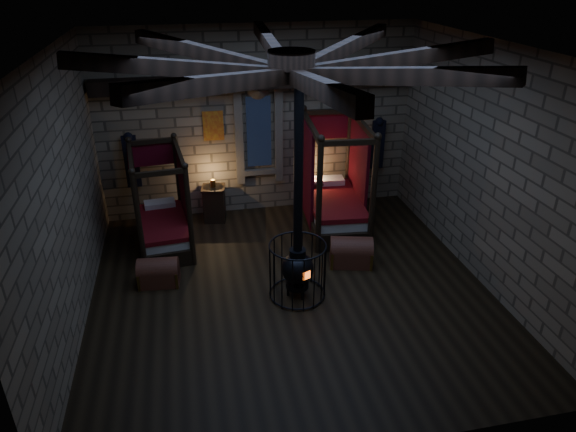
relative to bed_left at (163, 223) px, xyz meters
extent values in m
cube|color=black|center=(2.23, -2.18, -0.50)|extent=(7.00, 7.00, 0.01)
cube|color=#847054|center=(2.23, 1.32, 1.60)|extent=(7.00, 0.02, 4.20)
cube|color=#847054|center=(2.23, -5.68, 1.60)|extent=(7.00, 0.02, 4.20)
cube|color=#847054|center=(-1.27, -2.18, 1.60)|extent=(0.02, 7.00, 4.20)
cube|color=#847054|center=(5.73, -2.18, 1.60)|extent=(0.02, 7.00, 4.20)
cube|color=black|center=(2.23, -2.18, 3.70)|extent=(7.00, 7.00, 0.01)
cube|color=black|center=(2.23, 1.14, 2.55)|extent=(6.86, 0.35, 0.30)
cylinder|color=black|center=(2.23, -2.18, 3.55)|extent=(0.70, 0.70, 0.25)
cube|color=black|center=(2.23, 1.27, 1.40)|extent=(0.55, 0.04, 1.60)
cube|color=maroon|center=(1.23, 1.28, 1.60)|extent=(0.45, 0.03, 0.65)
cube|color=black|center=(-0.57, 1.16, 0.95)|extent=(0.30, 0.10, 1.15)
cube|color=black|center=(5.03, 1.16, 0.95)|extent=(0.30, 0.10, 1.15)
cube|color=black|center=(0.01, -0.08, -0.33)|extent=(1.17, 2.00, 0.33)
cube|color=beige|center=(0.01, -0.08, -0.08)|extent=(1.05, 1.84, 0.20)
cube|color=maroon|center=(0.01, -0.08, 0.05)|extent=(1.11, 1.88, 0.09)
cube|color=beige|center=(-0.06, 0.62, 0.14)|extent=(0.67, 0.38, 0.13)
cube|color=#540712|center=(-0.09, 0.86, 1.20)|extent=(1.01, 0.14, 0.50)
cylinder|color=black|center=(-0.36, -1.03, 0.51)|extent=(0.10, 0.10, 2.02)
cylinder|color=black|center=(-0.54, 0.79, 0.51)|extent=(0.10, 0.10, 2.02)
cylinder|color=black|center=(0.55, -0.94, 0.51)|extent=(0.10, 0.10, 2.02)
cylinder|color=black|center=(0.37, 0.88, 0.51)|extent=(0.10, 0.10, 2.02)
cube|color=#540712|center=(-0.50, 0.15, 0.56)|extent=(0.19, 1.37, 1.79)
cube|color=#540712|center=(0.46, 0.24, 0.56)|extent=(0.19, 1.37, 1.79)
cube|color=black|center=(3.67, 0.04, -0.31)|extent=(1.35, 2.33, 0.39)
cube|color=beige|center=(3.67, 0.04, 0.00)|extent=(1.20, 2.14, 0.24)
cube|color=maroon|center=(3.67, 0.04, 0.15)|extent=(1.27, 2.19, 0.11)
cube|color=beige|center=(3.74, 0.86, 0.25)|extent=(0.78, 0.44, 0.15)
cube|color=#540712|center=(3.77, 1.15, 1.49)|extent=(1.18, 0.15, 0.59)
cylinder|color=black|center=(3.04, -0.98, 0.68)|extent=(0.12, 0.12, 2.37)
cylinder|color=black|center=(3.23, 1.16, 0.68)|extent=(0.12, 0.12, 2.37)
cylinder|color=black|center=(4.12, -1.07, 0.68)|extent=(0.12, 0.12, 2.37)
cylinder|color=black|center=(4.30, 1.07, 0.68)|extent=(0.12, 0.12, 2.37)
cube|color=#540712|center=(3.13, 0.41, 0.74)|extent=(0.20, 1.61, 2.10)
cube|color=#540712|center=(4.27, 0.32, 0.74)|extent=(0.20, 1.61, 2.10)
cube|color=brown|center=(-0.09, -1.49, -0.35)|extent=(0.76, 0.51, 0.30)
cylinder|color=brown|center=(-0.09, -1.49, -0.20)|extent=(0.76, 0.51, 0.44)
cube|color=olive|center=(-0.43, -1.46, -0.35)|extent=(0.09, 0.46, 0.32)
cube|color=olive|center=(0.24, -1.53, -0.35)|extent=(0.09, 0.46, 0.32)
cube|color=brown|center=(3.56, -1.56, -0.33)|extent=(0.90, 0.68, 0.33)
cylinder|color=brown|center=(3.56, -1.56, -0.16)|extent=(0.90, 0.68, 0.49)
cube|color=olive|center=(3.20, -1.46, -0.33)|extent=(0.18, 0.51, 0.35)
cube|color=olive|center=(3.92, -1.65, -0.33)|extent=(0.18, 0.51, 0.35)
cube|color=black|center=(1.12, 0.90, -0.11)|extent=(0.53, 0.51, 0.78)
cube|color=black|center=(1.12, 0.90, 0.30)|extent=(0.58, 0.56, 0.04)
cylinder|color=olive|center=(1.12, 0.90, 0.41)|extent=(0.11, 0.11, 0.18)
cube|color=black|center=(3.42, 0.88, -0.14)|extent=(0.51, 0.50, 0.73)
cube|color=black|center=(3.42, 0.88, 0.25)|extent=(0.56, 0.55, 0.04)
cube|color=brown|center=(3.42, 0.88, 0.31)|extent=(0.21, 0.17, 0.05)
cylinder|color=black|center=(2.31, -2.36, -0.28)|extent=(0.40, 0.40, 0.10)
sphere|color=black|center=(2.31, -2.36, 0.06)|extent=(0.57, 0.57, 0.57)
cylinder|color=black|center=(2.31, -2.36, 0.36)|extent=(0.28, 0.28, 0.14)
cube|color=#FF5914|center=(2.41, -2.61, 0.06)|extent=(0.14, 0.07, 0.14)
cylinder|color=black|center=(2.31, -2.36, 1.98)|extent=(0.15, 0.15, 3.14)
torus|color=black|center=(2.31, -2.36, -0.46)|extent=(1.00, 1.00, 0.03)
torus|color=black|center=(2.31, -2.36, 0.51)|extent=(1.00, 1.00, 0.03)
camera|label=1|loc=(0.61, -9.71, 4.85)|focal=32.00mm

